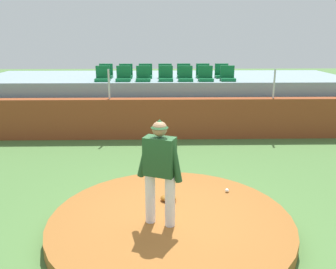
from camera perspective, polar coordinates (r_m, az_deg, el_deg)
The scene contains 23 objects.
ground_plane at distance 6.20m, azimuth 0.43°, elevation -15.30°, with size 60.00×60.00×0.00m, color #487237.
pitchers_mound at distance 6.13m, azimuth 0.43°, elevation -14.33°, with size 4.09×4.09×0.24m, color #945927.
pitcher at distance 5.48m, azimuth -1.34°, elevation -5.00°, with size 0.74×0.42×1.74m.
baseball at distance 7.05m, azimuth 9.55°, elevation -8.92°, with size 0.07×0.07×0.07m, color white.
fielding_glove at distance 6.59m, azimuth 0.05°, elevation -10.33°, with size 0.30×0.20×0.11m, color brown.
brick_barrier at distance 11.22m, azimuth -0.42°, elevation 2.63°, with size 13.88×0.40×1.29m, color brown.
fence_post_left at distance 11.14m, azimuth -9.56°, elevation 8.06°, with size 0.06×0.06×0.91m, color silver.
fence_post_right at distance 11.59m, azimuth 16.84°, elevation 7.90°, with size 0.06×0.06×0.91m, color silver.
bleacher_platform at distance 13.65m, azimuth -0.59°, elevation 5.92°, with size 13.44×4.15×1.72m, color #7E949E.
stadium_chair_0 at distance 12.15m, azimuth -10.53°, elevation 9.26°, with size 0.48×0.44×0.50m.
stadium_chair_1 at distance 12.05m, azimuth -7.23°, elevation 9.34°, with size 0.48×0.44×0.50m.
stadium_chair_2 at distance 11.97m, azimuth -4.02°, elevation 9.39°, with size 0.48×0.44×0.50m.
stadium_chair_3 at distance 12.00m, azimuth -0.37°, elevation 9.44°, with size 0.48×0.44×0.50m.
stadium_chair_4 at distance 11.99m, azimuth 2.85°, elevation 9.42°, with size 0.48×0.44×0.50m.
stadium_chair_5 at distance 12.05m, azimuth 6.13°, elevation 9.38°, with size 0.48×0.44×0.50m.
stadium_chair_6 at distance 12.20m, azimuth 9.63°, elevation 9.33°, with size 0.48×0.44×0.50m.
stadium_chair_7 at distance 13.04m, azimuth -10.04°, elevation 9.71°, with size 0.48×0.44×0.50m.
stadium_chair_8 at distance 12.91m, azimuth -6.87°, elevation 9.78°, with size 0.48×0.44×0.50m.
stadium_chair_9 at distance 12.88m, azimuth -3.67°, elevation 9.85°, with size 0.48×0.44×0.50m.
stadium_chair_10 at distance 12.85m, azimuth -0.48°, elevation 9.86°, with size 0.48×0.44×0.50m.
stadium_chair_11 at distance 12.91m, azimuth 2.58°, elevation 9.88°, with size 0.48×0.44×0.50m.
stadium_chair_12 at distance 12.97m, azimuth 5.68°, elevation 9.84°, with size 0.48×0.44×0.50m.
stadium_chair_13 at distance 13.05m, azimuth 8.72°, elevation 9.78°, with size 0.48×0.44×0.50m.
Camera 1 is at (-0.16, -5.30, 3.20)m, focal length 37.57 mm.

